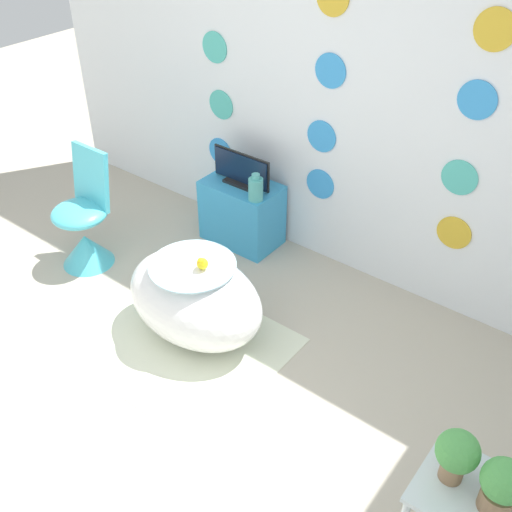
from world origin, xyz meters
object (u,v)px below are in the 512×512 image
(bathtub, at_px, (195,298))
(potted_plant_right, at_px, (502,485))
(vase, at_px, (256,189))
(chair, at_px, (85,230))
(tv, at_px, (241,171))
(potted_plant_left, at_px, (457,454))

(bathtub, height_order, potted_plant_right, potted_plant_right)
(bathtub, height_order, vase, vase)
(chair, relative_size, potted_plant_right, 3.25)
(chair, distance_m, tv, 1.14)
(potted_plant_left, bearing_deg, chair, 171.50)
(bathtub, relative_size, vase, 4.62)
(chair, xyz_separation_m, vase, (0.88, 0.76, 0.29))
(vase, relative_size, potted_plant_left, 0.77)
(tv, height_order, potted_plant_left, tv)
(chair, distance_m, vase, 1.20)
(potted_plant_left, bearing_deg, bathtub, 168.51)
(chair, height_order, vase, chair)
(vase, bearing_deg, potted_plant_left, -32.09)
(bathtub, relative_size, tv, 1.88)
(chair, bearing_deg, tv, 51.88)
(bathtub, bearing_deg, chair, 176.21)
(tv, bearing_deg, chair, -128.12)
(tv, relative_size, potted_plant_right, 1.85)
(potted_plant_right, bearing_deg, chair, 171.61)
(chair, bearing_deg, potted_plant_right, -8.39)
(vase, distance_m, potted_plant_right, 2.36)
(vase, bearing_deg, potted_plant_right, -30.20)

